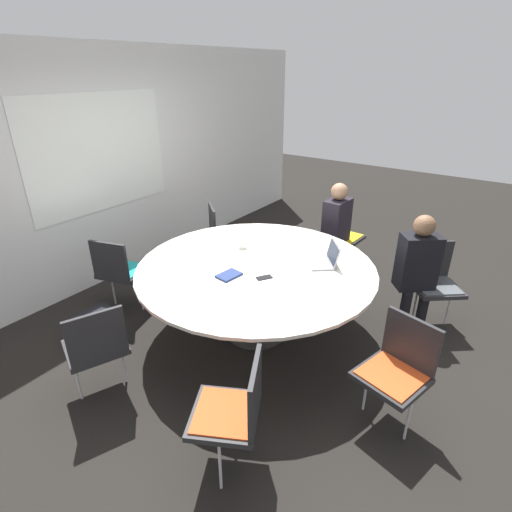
% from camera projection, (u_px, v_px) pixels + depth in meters
% --- Properties ---
extents(ground_plane, '(16.00, 16.00, 0.00)m').
position_uv_depth(ground_plane, '(256.00, 331.00, 4.06)').
color(ground_plane, black).
extents(wall_back, '(8.00, 0.07, 2.70)m').
position_uv_depth(wall_back, '(101.00, 170.00, 4.63)').
color(wall_back, silver).
rests_on(wall_back, ground_plane).
extents(conference_table, '(2.23, 2.23, 0.75)m').
position_uv_depth(conference_table, '(256.00, 272.00, 3.77)').
color(conference_table, '#333333').
rests_on(conference_table, ground_plane).
extents(chair_0, '(0.60, 0.61, 0.86)m').
position_uv_depth(chair_0, '(434.00, 278.00, 4.01)').
color(chair_0, '#262628').
rests_on(chair_0, ground_plane).
extents(chair_1, '(0.47, 0.45, 0.86)m').
position_uv_depth(chair_1, '(339.00, 231.00, 5.15)').
color(chair_1, '#262628').
rests_on(chair_1, ground_plane).
extents(chair_2, '(0.61, 0.61, 0.86)m').
position_uv_depth(chair_2, '(223.00, 232.00, 5.14)').
color(chair_2, '#262628').
rests_on(chair_2, ground_plane).
extents(chair_3, '(0.53, 0.54, 0.86)m').
position_uv_depth(chair_3, '(119.00, 268.00, 4.21)').
color(chair_3, '#262628').
rests_on(chair_3, ground_plane).
extents(chair_4, '(0.57, 0.55, 0.86)m').
position_uv_depth(chair_4, '(96.00, 344.00, 3.06)').
color(chair_4, '#262628').
rests_on(chair_4, ground_plane).
extents(chair_5, '(0.58, 0.58, 0.86)m').
position_uv_depth(chair_5, '(235.00, 407.00, 2.49)').
color(chair_5, '#262628').
rests_on(chair_5, ground_plane).
extents(chair_6, '(0.52, 0.53, 0.86)m').
position_uv_depth(chair_6, '(398.00, 366.00, 2.84)').
color(chair_6, '#262628').
rests_on(chair_6, ground_plane).
extents(person_0, '(0.40, 0.42, 1.21)m').
position_uv_depth(person_0, '(418.00, 265.00, 3.84)').
color(person_0, black).
rests_on(person_0, ground_plane).
extents(person_1, '(0.37, 0.28, 1.21)m').
position_uv_depth(person_1, '(338.00, 224.00, 4.85)').
color(person_1, '#231E28').
rests_on(person_1, ground_plane).
extents(laptop, '(0.40, 0.39, 0.21)m').
position_uv_depth(laptop, '(326.00, 259.00, 3.76)').
color(laptop, '#99999E').
rests_on(laptop, conference_table).
extents(spiral_notebook, '(0.23, 0.18, 0.02)m').
position_uv_depth(spiral_notebook, '(229.00, 275.00, 3.55)').
color(spiral_notebook, navy).
rests_on(spiral_notebook, conference_table).
extents(coffee_cup, '(0.08, 0.08, 0.08)m').
position_uv_depth(coffee_cup, '(242.00, 244.00, 4.09)').
color(coffee_cup, white).
rests_on(coffee_cup, conference_table).
extents(cell_phone, '(0.16, 0.13, 0.01)m').
position_uv_depth(cell_phone, '(264.00, 278.00, 3.52)').
color(cell_phone, black).
rests_on(cell_phone, conference_table).
extents(handbag, '(0.36, 0.16, 0.28)m').
position_uv_depth(handbag, '(94.00, 324.00, 3.94)').
color(handbag, black).
rests_on(handbag, ground_plane).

